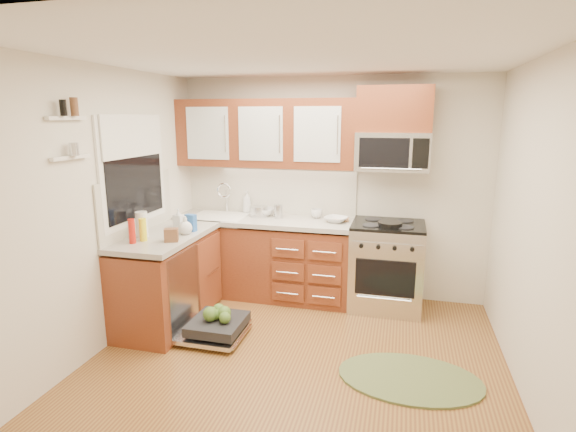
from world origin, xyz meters
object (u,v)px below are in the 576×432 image
(bowl_a, at_px, (336,219))
(range, at_px, (386,266))
(upper_cabinets, at_px, (265,133))
(rug, at_px, (410,378))
(paper_towel_roll, at_px, (142,224))
(microwave, at_px, (392,152))
(skillet, at_px, (390,224))
(sink, at_px, (220,226))
(cup, at_px, (317,214))
(bowl_b, at_px, (262,212))
(cutting_board, at_px, (338,219))
(dishwasher, at_px, (214,328))
(stock_pot, at_px, (259,211))

(bowl_a, bearing_deg, range, -2.39)
(upper_cabinets, relative_size, rug, 1.80)
(upper_cabinets, relative_size, range, 2.16)
(upper_cabinets, xyz_separation_m, paper_towel_roll, (-0.88, -1.21, -0.83))
(range, xyz_separation_m, rug, (0.26, -1.39, -0.46))
(microwave, relative_size, skillet, 3.06)
(skillet, xyz_separation_m, paper_towel_roll, (-2.30, -0.93, 0.08))
(sink, xyz_separation_m, paper_towel_roll, (-0.35, -1.05, 0.25))
(rug, distance_m, cup, 2.13)
(rug, bearing_deg, bowl_b, 138.29)
(upper_cabinets, height_order, microwave, upper_cabinets)
(bowl_a, distance_m, cup, 0.29)
(skillet, xyz_separation_m, bowl_b, (-1.47, 0.27, -0.01))
(paper_towel_roll, bearing_deg, rug, -7.34)
(cutting_board, xyz_separation_m, bowl_a, (-0.01, -0.10, 0.02))
(range, distance_m, skillet, 0.52)
(range, bearing_deg, rug, -79.29)
(cutting_board, bearing_deg, rug, -61.44)
(bowl_b, bearing_deg, dishwasher, -94.06)
(skillet, relative_size, bowl_a, 1.03)
(stock_pot, bearing_deg, range, -3.18)
(dishwasher, relative_size, bowl_b, 2.54)
(sink, distance_m, stock_pot, 0.50)
(cutting_board, bearing_deg, cup, 167.37)
(rug, bearing_deg, bowl_a, 120.37)
(cutting_board, height_order, bowl_a, bowl_a)
(skillet, relative_size, cutting_board, 1.01)
(microwave, bearing_deg, dishwasher, -140.93)
(sink, relative_size, dishwasher, 0.89)
(upper_cabinets, relative_size, bowl_b, 7.44)
(microwave, relative_size, cup, 5.84)
(dishwasher, distance_m, paper_towel_roll, 1.21)
(upper_cabinets, distance_m, dishwasher, 2.19)
(microwave, xyz_separation_m, rug, (0.26, -1.51, -1.69))
(upper_cabinets, bearing_deg, bowl_b, -168.68)
(cutting_board, bearing_deg, bowl_a, -94.02)
(dishwasher, distance_m, bowl_a, 1.73)
(sink, xyz_separation_m, cutting_board, (1.37, 0.13, 0.13))
(sink, relative_size, paper_towel_roll, 2.49)
(stock_pot, xyz_separation_m, bowl_a, (0.91, -0.06, -0.03))
(microwave, distance_m, skillet, 0.77)
(dishwasher, xyz_separation_m, skillet, (1.56, 1.00, 0.87))
(paper_towel_roll, bearing_deg, cutting_board, 34.53)
(cutting_board, bearing_deg, stock_pot, -177.62)
(range, distance_m, cup, 0.97)
(cutting_board, height_order, cup, cup)
(dishwasher, height_order, skillet, skillet)
(skillet, bearing_deg, upper_cabinets, 169.06)
(range, distance_m, cutting_board, 0.73)
(rug, height_order, cutting_board, cutting_board)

